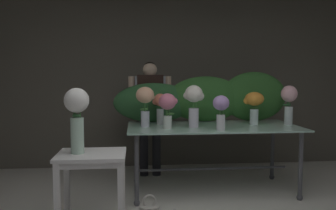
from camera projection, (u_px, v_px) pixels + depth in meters
ground_plane at (188, 199)px, 4.04m from camera, size 7.77×7.77×0.00m
wall_back at (173, 82)px, 5.55m from camera, size 5.98×0.12×2.65m
display_table_glass at (213, 134)px, 4.28m from camera, size 2.07×1.02×0.83m
side_table_white at (92, 166)px, 3.17m from camera, size 0.62×0.50×0.73m
florist at (150, 106)px, 4.93m from camera, size 0.61×0.24×1.62m
foliage_backdrop at (207, 99)px, 4.63m from camera, size 2.32×0.29×0.66m
vase_peach_freesia at (145, 101)px, 4.13m from camera, size 0.22×0.22×0.48m
vase_rosy_lilies at (168, 106)px, 4.01m from camera, size 0.22×0.20×0.41m
vase_sunset_roses at (254, 103)px, 4.30m from camera, size 0.25×0.23×0.41m
vase_ivory_ranunculus at (194, 102)px, 4.09m from camera, size 0.24×0.21×0.50m
vase_coral_tulips at (160, 106)px, 4.36m from camera, size 0.18×0.16×0.39m
vase_blush_peonies at (289, 100)px, 4.31m from camera, size 0.20×0.20×0.49m
vase_lilac_snapdragons at (221, 109)px, 3.89m from camera, size 0.19×0.18×0.39m
vase_white_roses_tall at (77, 114)px, 3.12m from camera, size 0.22×0.22×0.59m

